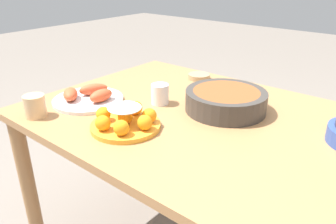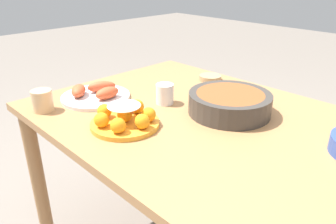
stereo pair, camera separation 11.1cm
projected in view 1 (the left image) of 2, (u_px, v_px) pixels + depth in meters
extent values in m
cylinder|color=#A87547|center=(29.00, 190.00, 1.38)|extent=(0.06, 0.06, 0.68)
cylinder|color=#A87547|center=(156.00, 124.00, 1.96)|extent=(0.06, 0.06, 0.68)
cube|color=#A87547|center=(207.00, 121.00, 1.17)|extent=(1.31, 0.91, 0.03)
cylinder|color=gold|center=(126.00, 126.00, 1.09)|extent=(0.23, 0.23, 0.02)
sphere|color=orange|center=(145.00, 123.00, 1.04)|extent=(0.05, 0.05, 0.05)
sphere|color=orange|center=(149.00, 115.00, 1.09)|extent=(0.05, 0.05, 0.05)
sphere|color=orange|center=(135.00, 108.00, 1.14)|extent=(0.05, 0.05, 0.05)
sphere|color=orange|center=(121.00, 108.00, 1.15)|extent=(0.05, 0.05, 0.05)
sphere|color=orange|center=(103.00, 114.00, 1.10)|extent=(0.05, 0.05, 0.05)
sphere|color=orange|center=(103.00, 123.00, 1.03)|extent=(0.05, 0.05, 0.05)
sphere|color=orange|center=(121.00, 128.00, 1.00)|extent=(0.05, 0.05, 0.05)
ellipsoid|color=white|center=(125.00, 108.00, 1.06)|extent=(0.11, 0.11, 0.02)
sphere|color=orange|center=(125.00, 117.00, 1.08)|extent=(0.05, 0.05, 0.05)
cylinder|color=#3D3833|center=(226.00, 101.00, 1.21)|extent=(0.30, 0.30, 0.08)
cylinder|color=brown|center=(226.00, 93.00, 1.20)|extent=(0.24, 0.24, 0.01)
cylinder|color=tan|center=(199.00, 76.00, 1.56)|extent=(0.10, 0.10, 0.02)
cylinder|color=#9E4C1E|center=(199.00, 75.00, 1.56)|extent=(0.08, 0.08, 0.01)
cylinder|color=silver|center=(88.00, 100.00, 1.30)|extent=(0.28, 0.28, 0.01)
ellipsoid|color=#D1512D|center=(101.00, 96.00, 1.26)|extent=(0.05, 0.10, 0.05)
ellipsoid|color=#D1512D|center=(93.00, 89.00, 1.33)|extent=(0.09, 0.12, 0.05)
ellipsoid|color=#D1512D|center=(70.00, 94.00, 1.28)|extent=(0.11, 0.10, 0.05)
cylinder|color=#DBB27F|center=(35.00, 106.00, 1.16)|extent=(0.08, 0.08, 0.08)
cylinder|color=white|center=(160.00, 94.00, 1.27)|extent=(0.07, 0.07, 0.08)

